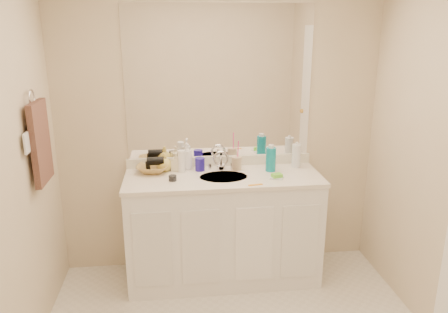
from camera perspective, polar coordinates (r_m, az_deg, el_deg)
wall_back at (r=3.55m, az=-0.62°, el=3.82°), size 2.60×0.02×2.40m
vanity_cabinet at (r=3.56m, az=-0.10°, el=-9.46°), size 1.50×0.55×0.85m
countertop at (r=3.38m, az=-0.10°, el=-2.76°), size 1.52×0.57×0.03m
backsplash at (r=3.61m, az=-0.58°, el=-0.57°), size 1.52×0.03×0.08m
sink_basin at (r=3.36m, az=-0.06°, el=-2.82°), size 0.37×0.37×0.02m
faucet at (r=3.51m, az=-0.40°, el=-0.82°), size 0.02×0.02×0.11m
mirror at (r=3.48m, az=-0.62°, el=9.57°), size 1.48×0.01×1.20m
blue_mug at (r=3.49m, az=-3.16°, el=-1.02°), size 0.08×0.08×0.10m
tan_cup at (r=3.50m, az=1.66°, el=-0.89°), size 0.09×0.09×0.11m
toothbrush at (r=3.48m, az=1.84°, el=0.62°), size 0.01×0.04×0.19m
mouthwash_bottle at (r=3.48m, az=6.13°, el=-0.38°), size 0.10×0.10×0.19m
clear_pump_bottle at (r=3.61m, az=9.42°, el=0.10°), size 0.09×0.09×0.19m
soap_dish at (r=3.34m, az=6.91°, el=-2.78°), size 0.12×0.11×0.01m
green_soap at (r=3.33m, az=6.92°, el=-2.47°), size 0.09×0.07×0.03m
orange_comb at (r=3.19m, az=4.13°, el=-3.70°), size 0.11×0.04×0.00m
dark_jar at (r=3.29m, az=-6.72°, el=-2.81°), size 0.08×0.08×0.04m
extra_white_bottle at (r=3.46m, az=-5.57°, el=-0.62°), size 0.07×0.07×0.18m
soap_bottle_white at (r=3.52m, az=-4.84°, el=0.05°), size 0.10×0.10×0.22m
soap_bottle_cream at (r=3.50m, az=-6.28°, el=-0.66°), size 0.09×0.09×0.15m
soap_bottle_yellow at (r=3.50m, az=-7.79°, el=-0.71°), size 0.14×0.14×0.15m
wicker_basket at (r=3.50m, az=-9.23°, el=-1.53°), size 0.30×0.30×0.06m
hair_dryer at (r=3.48m, az=-8.95°, el=-0.60°), size 0.13×0.07×0.07m
towel_ring at (r=3.09m, az=-23.83°, el=7.05°), size 0.01×0.11×0.11m
hand_towel at (r=3.14m, az=-22.84°, el=1.68°), size 0.04×0.32×0.55m
switch_plate at (r=2.95m, az=-24.38°, el=1.60°), size 0.01×0.08×0.13m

